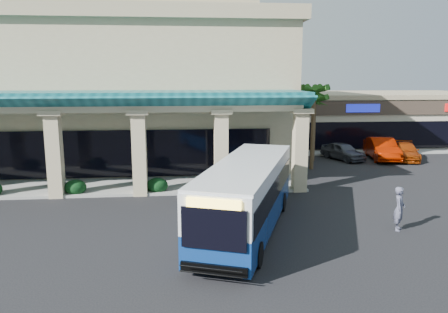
{
  "coord_description": "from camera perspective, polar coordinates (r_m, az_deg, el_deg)",
  "views": [
    {
      "loc": [
        -0.68,
        -18.67,
        6.52
      ],
      "look_at": [
        1.61,
        4.65,
        2.2
      ],
      "focal_mm": 35.0,
      "sensor_mm": 36.0,
      "label": 1
    }
  ],
  "objects": [
    {
      "name": "ground",
      "position": [
        19.79,
        -3.36,
        -8.81
      ],
      "size": [
        110.0,
        110.0,
        0.0
      ],
      "primitive_type": "plane",
      "color": "black"
    },
    {
      "name": "main_building",
      "position": [
        35.45,
        -17.73,
        8.59
      ],
      "size": [
        30.8,
        14.8,
        11.35
      ],
      "primitive_type": null,
      "color": "tan",
      "rests_on": "ground"
    },
    {
      "name": "arcade",
      "position": [
        26.76,
        -21.44,
        1.83
      ],
      "size": [
        30.0,
        6.2,
        5.7
      ],
      "primitive_type": null,
      "color": "#0F535C",
      "rests_on": "ground"
    },
    {
      "name": "strip_mall",
      "position": [
        46.76,
        18.03,
        4.94
      ],
      "size": [
        22.5,
        12.5,
        4.9
      ],
      "primitive_type": null,
      "color": "beige",
      "rests_on": "ground"
    },
    {
      "name": "palm_0",
      "position": [
        31.23,
        11.55,
        4.32
      ],
      "size": [
        2.4,
        2.4,
        6.6
      ],
      "primitive_type": null,
      "color": "#205216",
      "rests_on": "ground"
    },
    {
      "name": "palm_1",
      "position": [
        34.42,
        11.66,
        4.19
      ],
      "size": [
        2.4,
        2.4,
        5.8
      ],
      "primitive_type": null,
      "color": "#205216",
      "rests_on": "ground"
    },
    {
      "name": "broadleaf_tree",
      "position": [
        38.77,
        6.62,
        4.28
      ],
      "size": [
        2.6,
        2.6,
        4.81
      ],
      "primitive_type": null,
      "color": "black",
      "rests_on": "ground"
    },
    {
      "name": "transit_bus",
      "position": [
        18.58,
        3.04,
        -5.28
      ],
      "size": [
        6.05,
        10.87,
        2.98
      ],
      "primitive_type": null,
      "rotation": [
        0.0,
        0.0,
        -0.36
      ],
      "color": "navy",
      "rests_on": "ground"
    },
    {
      "name": "pedestrian",
      "position": [
        20.21,
        21.93,
        -6.33
      ],
      "size": [
        0.74,
        0.83,
        1.91
      ],
      "primitive_type": "imported",
      "rotation": [
        0.0,
        0.0,
        1.04
      ],
      "color": "#4E5065",
      "rests_on": "ground"
    },
    {
      "name": "car_silver",
      "position": [
        35.76,
        15.27,
        0.68
      ],
      "size": [
        2.96,
        4.35,
        1.37
      ],
      "primitive_type": "imported",
      "rotation": [
        0.0,
        0.0,
        0.37
      ],
      "color": "#454852",
      "rests_on": "ground"
    },
    {
      "name": "car_white",
      "position": [
        36.81,
        19.92,
        0.96
      ],
      "size": [
        2.71,
        5.42,
        1.71
      ],
      "primitive_type": "imported",
      "rotation": [
        0.0,
        0.0,
        -0.18
      ],
      "color": "#9C1800",
      "rests_on": "ground"
    },
    {
      "name": "car_red",
      "position": [
        37.35,
        22.61,
        0.6
      ],
      "size": [
        3.27,
        4.86,
        1.31
      ],
      "primitive_type": "imported",
      "rotation": [
        0.0,
        0.0,
        -0.35
      ],
      "color": "#A83C0A",
      "rests_on": "ground"
    }
  ]
}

